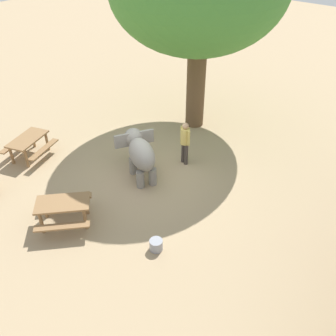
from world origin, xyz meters
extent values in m
plane|color=tan|center=(0.00, 0.00, 0.00)|extent=(60.00, 60.00, 0.00)
cylinder|color=gray|center=(0.30, -0.45, 0.30)|extent=(0.26, 0.26, 0.61)
cylinder|color=gray|center=(-0.08, -0.25, 0.30)|extent=(0.26, 0.26, 0.61)
cylinder|color=gray|center=(0.69, 0.28, 0.30)|extent=(0.26, 0.26, 0.61)
cylinder|color=gray|center=(0.32, 0.48, 0.30)|extent=(0.26, 0.26, 0.61)
ellipsoid|color=gray|center=(0.31, 0.02, 0.97)|extent=(1.40, 1.70, 0.91)
sphere|color=gray|center=(-0.14, -0.81, 1.09)|extent=(0.65, 0.65, 0.65)
cone|color=gray|center=(-0.25, -1.02, 0.51)|extent=(0.20, 0.20, 1.02)
cube|color=gray|center=(0.29, -0.93, 1.09)|extent=(0.50, 0.32, 0.49)
cube|color=gray|center=(-0.47, -0.52, 1.09)|extent=(0.50, 0.32, 0.49)
cylinder|color=#3F3833|center=(-1.30, 0.59, 0.41)|extent=(0.14, 0.14, 0.82)
cylinder|color=#3F3833|center=(-1.35, 0.42, 0.41)|extent=(0.14, 0.14, 0.82)
cylinder|color=tan|center=(-1.33, 0.51, 1.11)|extent=(0.32, 0.32, 0.58)
sphere|color=tan|center=(-1.33, 0.51, 1.51)|extent=(0.22, 0.22, 0.22)
cylinder|color=tan|center=(-1.27, 0.71, 1.12)|extent=(0.09, 0.09, 0.55)
cylinder|color=tan|center=(-1.39, 0.31, 1.12)|extent=(0.09, 0.09, 0.55)
cylinder|color=brown|center=(-3.87, -1.00, 1.79)|extent=(0.74, 0.74, 3.57)
cube|color=olive|center=(3.32, -0.19, 0.75)|extent=(1.65, 1.60, 0.06)
cylinder|color=olive|center=(3.98, -0.35, 0.36)|extent=(0.10, 0.10, 0.72)
cylinder|color=olive|center=(3.55, -0.82, 0.36)|extent=(0.10, 0.10, 0.72)
cylinder|color=olive|center=(3.08, 0.45, 0.36)|extent=(0.10, 0.10, 0.72)
cylinder|color=olive|center=(2.66, -0.02, 0.36)|extent=(0.10, 0.10, 0.72)
cube|color=olive|center=(3.73, 0.28, 0.44)|extent=(1.28, 1.18, 0.05)
cube|color=olive|center=(2.91, -0.65, 0.44)|extent=(1.28, 1.18, 0.05)
cube|color=olive|center=(2.03, -4.03, 0.75)|extent=(1.68, 1.27, 0.06)
cylinder|color=olive|center=(2.48, -3.52, 0.36)|extent=(0.10, 0.10, 0.72)
cylinder|color=olive|center=(2.70, -4.12, 0.36)|extent=(0.10, 0.10, 0.72)
cylinder|color=olive|center=(1.35, -3.93, 0.36)|extent=(0.10, 0.10, 0.72)
cylinder|color=olive|center=(1.58, -4.53, 0.36)|extent=(0.10, 0.10, 0.72)
cube|color=olive|center=(1.81, -3.45, 0.44)|extent=(1.49, 0.74, 0.05)
cube|color=olive|center=(2.24, -4.61, 0.44)|extent=(1.49, 0.74, 0.05)
cylinder|color=gray|center=(2.36, 2.49, 0.16)|extent=(0.36, 0.36, 0.32)
camera|label=1|loc=(7.30, 7.15, 7.55)|focal=39.27mm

